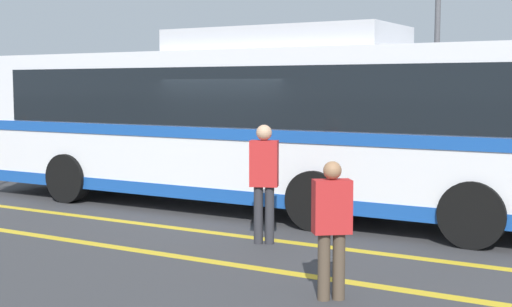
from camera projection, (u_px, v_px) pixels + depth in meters
The scene contains 9 objects.
ground_plane at pixel (244, 213), 13.36m from camera, with size 220.00×220.00×0.00m, color #38383A.
lane_strip_0 at pixel (189, 230), 11.82m from camera, with size 0.20×32.18×0.01m, color gold.
lane_strip_1 at pixel (126, 249), 10.45m from camera, with size 0.20×32.18×0.01m, color gold.
curb_strip at pixel (354, 178), 17.92m from camera, with size 40.18×0.36×0.15m, color #99999E.
transit_bus at pixel (257, 120), 13.54m from camera, with size 12.50×2.66×3.43m.
parked_car_1 at pixel (118, 144), 20.23m from camera, with size 4.59×1.82×1.41m.
pedestrian_0 at pixel (332, 222), 7.89m from camera, with size 0.47×0.43×1.56m.
pedestrian_1 at pixel (264, 176), 10.70m from camera, with size 0.47×0.36×1.81m.
street_lamp at pixel (438, 6), 17.72m from camera, with size 0.48×0.48×6.09m.
Camera 1 is at (6.86, -11.28, 2.39)m, focal length 50.00 mm.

